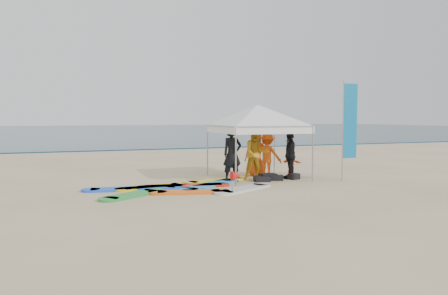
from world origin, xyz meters
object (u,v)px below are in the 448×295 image
person_yellow (256,154)px  person_orange_b (256,153)px  person_orange_a (267,155)px  canopy_tent (258,105)px  person_black_b (290,155)px  surfboard_spread (184,187)px  feather_flag (349,122)px  marker_pennant (236,176)px  person_seated (291,163)px  person_black_a (232,154)px

person_yellow → person_orange_b: bearing=74.5°
person_orange_a → canopy_tent: size_ratio=0.41×
person_black_b → surfboard_spread: person_black_b is taller
person_orange_b → surfboard_spread: 3.87m
person_black_b → feather_flag: feather_flag is taller
person_black_b → surfboard_spread: 4.21m
person_yellow → feather_flag: feather_flag is taller
person_orange_b → marker_pennant: size_ratio=2.59×
person_orange_a → person_black_b: bearing=176.4°
person_seated → surfboard_spread: (-4.68, -1.78, -0.38)m
person_seated → surfboard_spread: person_seated is taller
person_black_b → person_orange_a: bearing=-91.2°
person_seated → feather_flag: (0.97, -2.16, 1.56)m
marker_pennant → surfboard_spread: bearing=131.2°
person_yellow → feather_flag: 3.28m
person_black_a → person_orange_b: (1.39, 1.13, -0.09)m
canopy_tent → person_seated: bearing=17.8°
person_black_a → person_seated: (2.80, 1.01, -0.50)m
person_black_a → feather_flag: (3.76, -1.15, 1.05)m
canopy_tent → surfboard_spread: canopy_tent is taller
canopy_tent → person_black_b: bearing=-24.8°
person_orange_a → person_black_b: size_ratio=0.97×
person_yellow → person_seated: size_ratio=2.18×
person_black_b → person_orange_b: bearing=-100.1°
person_black_a → marker_pennant: person_black_a is taller
person_black_a → person_black_b: bearing=-6.1°
person_orange_b → person_seated: (1.41, -0.12, -0.41)m
person_seated → marker_pennant: size_ratio=1.30×
person_orange_b → surfboard_spread: person_orange_b is taller
canopy_tent → feather_flag: 3.14m
person_yellow → canopy_tent: 1.71m
canopy_tent → person_orange_b: bearing=69.1°
marker_pennant → surfboard_spread: 1.83m
person_seated → canopy_tent: (-1.66, -0.53, 2.15)m
person_orange_a → surfboard_spread: bearing=64.3°
person_orange_a → marker_pennant: 3.57m
person_black_a → person_yellow: 0.94m
marker_pennant → person_black_a: bearing=71.1°
person_orange_a → person_seated: (1.21, 0.40, -0.38)m
person_yellow → person_seated: bearing=34.4°
person_yellow → feather_flag: bearing=-15.2°
person_yellow → person_orange_b: (0.46, 1.01, -0.08)m
person_yellow → person_black_b: bearing=3.6°
surfboard_spread → person_orange_a: bearing=21.7°
person_black_a → surfboard_spread: 2.22m
person_orange_b → marker_pennant: bearing=68.1°
person_orange_a → marker_pennant: person_orange_a is taller
feather_flag → marker_pennant: size_ratio=5.25×
person_black_a → person_orange_b: 1.79m
person_black_a → person_yellow: size_ratio=1.02×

